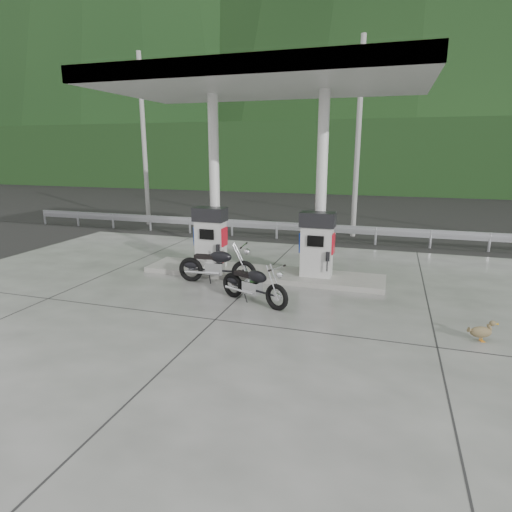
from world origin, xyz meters
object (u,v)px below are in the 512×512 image
(gas_pump_left, at_px, (211,238))
(gas_pump_right, at_px, (317,244))
(motorcycle_left, at_px, (217,266))
(duck, at_px, (481,332))
(motorcycle_right, at_px, (254,285))

(gas_pump_left, height_order, gas_pump_right, same)
(motorcycle_left, distance_m, duck, 6.57)
(gas_pump_right, height_order, motorcycle_left, gas_pump_right)
(duck, bearing_deg, gas_pump_left, 140.83)
(gas_pump_left, relative_size, gas_pump_right, 1.00)
(gas_pump_left, height_order, duck, gas_pump_left)
(gas_pump_left, height_order, motorcycle_left, gas_pump_left)
(gas_pump_right, height_order, motorcycle_right, gas_pump_right)
(gas_pump_left, distance_m, duck, 7.56)
(gas_pump_right, xyz_separation_m, motorcycle_left, (-2.58, -1.04, -0.56))
(gas_pump_left, relative_size, motorcycle_left, 0.86)
(duck, bearing_deg, motorcycle_left, 147.02)
(gas_pump_left, distance_m, motorcycle_right, 3.13)
(gas_pump_right, distance_m, duck, 4.81)
(gas_pump_left, relative_size, duck, 3.54)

